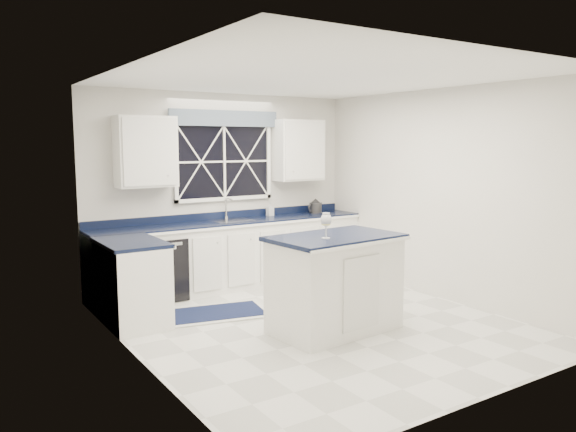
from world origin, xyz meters
TOP-DOWN VIEW (x-y plane):
  - ground at (0.00, 0.00)m, footprint 4.50×4.50m
  - back_wall at (0.00, 2.25)m, footprint 4.00×0.10m
  - base_cabinets at (-0.33, 1.78)m, footprint 3.99×1.60m
  - countertop at (0.00, 1.95)m, footprint 3.98×0.64m
  - dishwasher at (-1.10, 1.95)m, footprint 0.60×0.58m
  - window at (0.00, 2.20)m, footprint 1.65×0.09m
  - upper_cabinets at (0.00, 2.08)m, footprint 3.10×0.34m
  - faucet at (0.00, 2.14)m, footprint 0.05×0.20m
  - island at (0.05, -0.29)m, footprint 1.46×0.95m
  - rug at (-0.77, 0.95)m, footprint 1.36×0.99m
  - kettle at (1.47, 2.04)m, footprint 0.31×0.22m
  - wine_glass at (-0.16, -0.39)m, footprint 0.11×0.11m
  - soap_bottle at (0.70, 2.12)m, footprint 0.09×0.10m

SIDE VIEW (x-z plane):
  - ground at x=0.00m, z-range 0.00..0.00m
  - rug at x=-0.77m, z-range 0.00..0.02m
  - dishwasher at x=-1.10m, z-range 0.00..0.82m
  - base_cabinets at x=-0.33m, z-range 0.00..0.90m
  - island at x=0.05m, z-range 0.00..1.04m
  - countertop at x=0.00m, z-range 0.90..0.94m
  - soap_bottle at x=0.70m, z-range 0.94..1.14m
  - kettle at x=1.47m, z-range 0.93..1.15m
  - faucet at x=0.00m, z-range 0.95..1.25m
  - wine_glass at x=-0.16m, z-range 1.09..1.35m
  - back_wall at x=0.00m, z-range 0.00..2.70m
  - window at x=0.00m, z-range 1.20..2.46m
  - upper_cabinets at x=0.00m, z-range 1.45..2.35m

